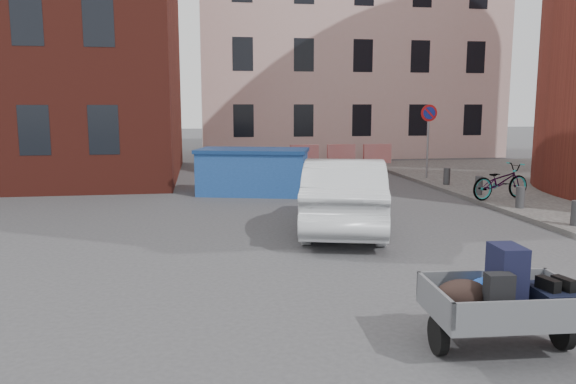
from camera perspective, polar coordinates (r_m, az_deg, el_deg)
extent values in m
plane|color=#38383A|center=(10.33, 3.17, -6.53)|extent=(120.00, 120.00, 0.00)
cube|color=beige|center=(33.04, 5.66, 16.14)|extent=(16.00, 8.00, 14.00)
cylinder|color=gray|center=(20.91, 14.01, 4.92)|extent=(0.07, 0.07, 2.60)
cylinder|color=red|center=(20.86, 14.14, 7.79)|extent=(0.60, 0.03, 0.60)
cylinder|color=navy|center=(20.84, 14.16, 7.79)|extent=(0.44, 0.03, 0.44)
cylinder|color=#3A3A3D|center=(13.80, 27.24, -1.93)|extent=(0.22, 0.22, 0.55)
cylinder|color=#3A3A3D|center=(15.61, 22.52, -0.50)|extent=(0.22, 0.22, 0.55)
cylinder|color=#3A3A3D|center=(17.50, 18.81, 0.64)|extent=(0.22, 0.22, 0.55)
cylinder|color=#3A3A3D|center=(19.46, 15.83, 1.54)|extent=(0.22, 0.22, 0.55)
cube|color=red|center=(25.26, 1.69, 3.69)|extent=(1.30, 0.18, 1.00)
cube|color=red|center=(25.63, 5.44, 3.73)|extent=(1.30, 0.18, 1.00)
cube|color=red|center=(26.10, 9.07, 3.75)|extent=(1.30, 0.18, 1.00)
cylinder|color=black|center=(6.59, 15.03, -13.84)|extent=(0.13, 0.45, 0.44)
cylinder|color=black|center=(7.20, 26.09, -12.47)|extent=(0.13, 0.45, 0.44)
cube|color=slate|center=(6.78, 20.93, -11.30)|extent=(1.66, 1.19, 0.08)
cube|color=slate|center=(6.42, 14.67, -10.42)|extent=(0.10, 1.10, 0.28)
cube|color=slate|center=(7.10, 26.74, -9.24)|extent=(0.10, 1.10, 0.28)
cube|color=slate|center=(7.18, 19.13, -8.58)|extent=(1.60, 0.13, 0.28)
cube|color=slate|center=(6.28, 23.20, -11.30)|extent=(1.60, 0.13, 0.28)
cube|color=slate|center=(7.57, 17.86, -9.52)|extent=(0.12, 0.70, 0.06)
cube|color=black|center=(6.72, 21.31, -7.99)|extent=(0.33, 0.47, 0.70)
cube|color=black|center=(6.88, 25.17, -9.82)|extent=(0.43, 0.62, 0.25)
ellipsoid|color=black|center=(6.46, 17.20, -10.03)|extent=(0.62, 0.39, 0.36)
cube|color=black|center=(6.40, 20.61, -9.82)|extent=(0.29, 0.20, 0.48)
ellipsoid|color=blue|center=(7.01, 19.36, -9.18)|extent=(0.38, 0.32, 0.24)
cube|color=black|center=(6.74, 24.90, -8.48)|extent=(0.16, 0.29, 0.13)
cube|color=black|center=(6.83, 26.22, -8.34)|extent=(0.16, 0.29, 0.13)
cube|color=#204A98|center=(17.43, -3.58, 1.91)|extent=(3.57, 2.43, 1.30)
cube|color=navy|center=(17.37, -3.60, 4.23)|extent=(3.71, 2.56, 0.11)
imported|color=silver|center=(12.43, 5.73, -0.22)|extent=(2.82, 5.07, 1.58)
imported|color=black|center=(16.83, 20.77, 1.01)|extent=(2.02, 1.11, 1.01)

